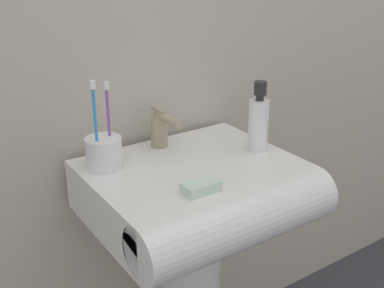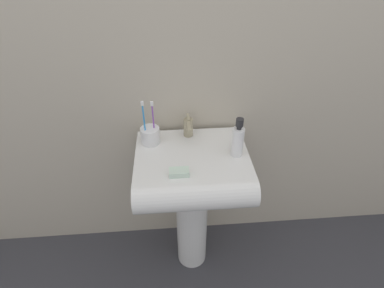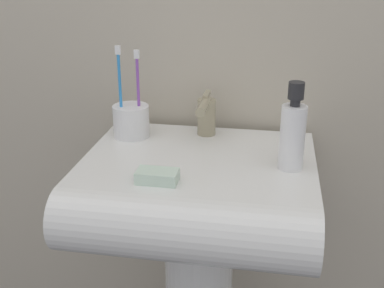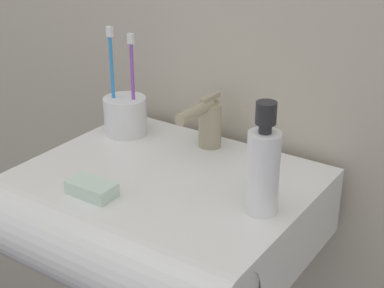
% 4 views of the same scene
% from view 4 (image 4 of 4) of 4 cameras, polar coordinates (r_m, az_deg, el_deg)
% --- Properties ---
extents(sink_basin, '(0.51, 0.45, 0.13)m').
position_cam_4_polar(sink_basin, '(1.05, -3.64, -7.05)').
color(sink_basin, white).
rests_on(sink_basin, sink_pedestal).
extents(faucet, '(0.04, 0.13, 0.11)m').
position_cam_4_polar(faucet, '(1.13, 1.47, 2.20)').
color(faucet, tan).
rests_on(faucet, sink_basin).
extents(toothbrush_cup, '(0.09, 0.09, 0.22)m').
position_cam_4_polar(toothbrush_cup, '(1.21, -6.50, 2.88)').
color(toothbrush_cup, white).
rests_on(toothbrush_cup, sink_basin).
extents(soap_bottle, '(0.05, 0.05, 0.18)m').
position_cam_4_polar(soap_bottle, '(0.91, 6.90, -2.29)').
color(soap_bottle, white).
rests_on(soap_bottle, sink_basin).
extents(bar_soap, '(0.08, 0.05, 0.02)m').
position_cam_4_polar(bar_soap, '(1.00, -9.68, -4.28)').
color(bar_soap, silver).
rests_on(bar_soap, sink_basin).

